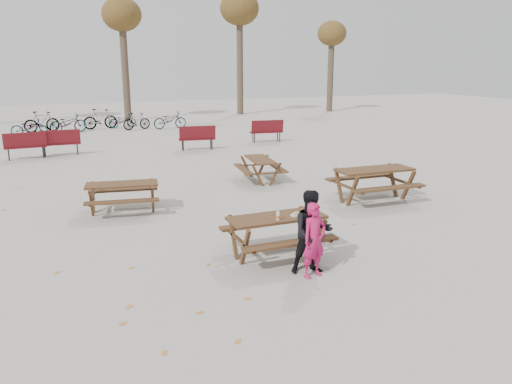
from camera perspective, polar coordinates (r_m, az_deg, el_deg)
name	(u,v)px	position (r m, az deg, el deg)	size (l,w,h in m)	color
ground	(276,256)	(9.48, 2.34, -7.27)	(80.00, 80.00, 0.00)	gray
main_picnic_table	(277,226)	(9.28, 2.38, -3.90)	(1.80, 1.45, 0.78)	#3D2816
food_tray	(296,215)	(9.24, 4.59, -2.67)	(0.18, 0.11, 0.04)	silver
bread_roll	(296,213)	(9.23, 4.60, -2.42)	(0.14, 0.06, 0.05)	tan
soda_bottle	(278,216)	(8.98, 2.53, -2.78)	(0.07, 0.07, 0.17)	silver
child	(314,240)	(8.43, 6.66, -5.48)	(0.47, 0.31, 1.30)	#B31652
adult	(312,232)	(8.55, 6.44, -4.60)	(0.71, 0.55, 1.46)	black
picnic_table_east	(374,185)	(13.39, 13.29, 0.80)	(2.01, 1.62, 0.87)	#3D2816
picnic_table_north	(123,198)	(12.46, -14.98, -0.65)	(1.69, 1.36, 0.73)	#3D2816
picnic_table_far	(260,170)	(15.29, 0.50, 2.55)	(1.61, 1.30, 0.69)	#3D2816
park_bench_row	(144,139)	(21.10, -12.64, 5.98)	(11.68, 1.53, 1.03)	maroon
bicycle_row	(94,122)	(28.20, -18.06, 7.64)	(8.92, 2.60, 1.11)	black
tree_row	(119,18)	(33.55, -15.43, 18.58)	(32.17, 3.52, 8.26)	#382B21
fallen_leaves	(251,216)	(11.83, -0.56, -2.76)	(11.00, 11.00, 0.01)	#B46E2B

